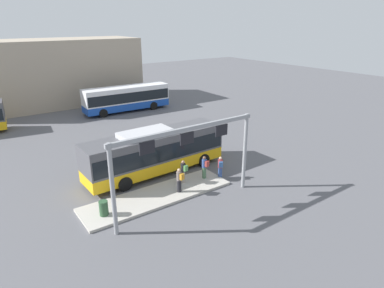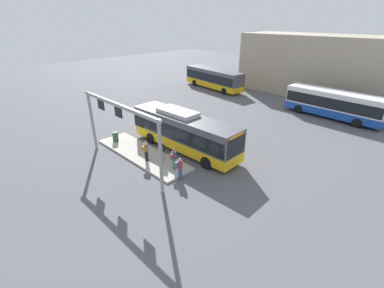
{
  "view_description": "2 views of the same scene",
  "coord_description": "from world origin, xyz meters",
  "views": [
    {
      "loc": [
        -11.08,
        -20.21,
        10.8
      ],
      "look_at": [
        2.82,
        -0.65,
        1.87
      ],
      "focal_mm": 31.28,
      "sensor_mm": 36.0,
      "label": 1
    },
    {
      "loc": [
        15.68,
        -14.64,
        10.61
      ],
      "look_at": [
        2.52,
        -1.57,
        1.88
      ],
      "focal_mm": 25.17,
      "sensor_mm": 36.0,
      "label": 2
    }
  ],
  "objects": [
    {
      "name": "station_building",
      "position": [
        -0.08,
        26.77,
        4.24
      ],
      "size": [
        21.94,
        8.0,
        8.48
      ],
      "primitive_type": "cube",
      "color": "tan",
      "rests_on": "ground"
    },
    {
      "name": "person_waiting_far",
      "position": [
        -0.42,
        -3.81,
        1.05
      ],
      "size": [
        0.42,
        0.58,
        1.67
      ],
      "rotation": [
        0.0,
        0.0,
        1.8
      ],
      "color": "black",
      "rests_on": "platform_curb"
    },
    {
      "name": "ground_plane",
      "position": [
        0.0,
        0.0,
        0.0
      ],
      "size": [
        120.0,
        120.0,
        0.0
      ],
      "primitive_type": "plane",
      "color": "#56565B"
    },
    {
      "name": "person_waiting_near",
      "position": [
        3.26,
        -3.55,
        0.89
      ],
      "size": [
        0.54,
        0.61,
        1.67
      ],
      "rotation": [
        0.0,
        0.0,
        1.01
      ],
      "color": "#334C8C",
      "rests_on": "ground"
    },
    {
      "name": "bus_background_right",
      "position": [
        6.0,
        17.9,
        1.78
      ],
      "size": [
        10.69,
        2.97,
        3.1
      ],
      "rotation": [
        0.0,
        0.0,
        3.11
      ],
      "color": "#1947AD",
      "rests_on": "ground"
    },
    {
      "name": "trash_bin",
      "position": [
        -5.53,
        -3.59,
        0.61
      ],
      "size": [
        0.52,
        0.52,
        0.9
      ],
      "primitive_type": "cylinder",
      "color": "#2D5133",
      "rests_on": "platform_curb"
    },
    {
      "name": "platform_curb",
      "position": [
        -1.8,
        -3.29,
        0.08
      ],
      "size": [
        10.0,
        2.8,
        0.16
      ],
      "primitive_type": "cube",
      "color": "#B2ADA3",
      "rests_on": "ground"
    },
    {
      "name": "person_boarding",
      "position": [
        2.15,
        -3.13,
        1.05
      ],
      "size": [
        0.4,
        0.57,
        1.67
      ],
      "rotation": [
        0.0,
        0.0,
        1.76
      ],
      "color": "#476B4C",
      "rests_on": "platform_curb"
    },
    {
      "name": "person_waiting_mid",
      "position": [
        0.51,
        -2.88,
        1.05
      ],
      "size": [
        0.4,
        0.57,
        1.67
      ],
      "rotation": [
        0.0,
        0.0,
        1.76
      ],
      "color": "gray",
      "rests_on": "platform_curb"
    },
    {
      "name": "bus_main",
      "position": [
        -0.01,
        -0.0,
        1.81
      ],
      "size": [
        10.86,
        2.91,
        3.46
      ],
      "rotation": [
        0.0,
        0.0,
        0.03
      ],
      "color": "#EAAD14",
      "rests_on": "ground"
    },
    {
      "name": "platform_sign_gantry",
      "position": [
        -0.97,
        -5.49,
        3.77
      ],
      "size": [
        9.66,
        0.24,
        5.2
      ],
      "color": "gray",
      "rests_on": "ground"
    }
  ]
}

